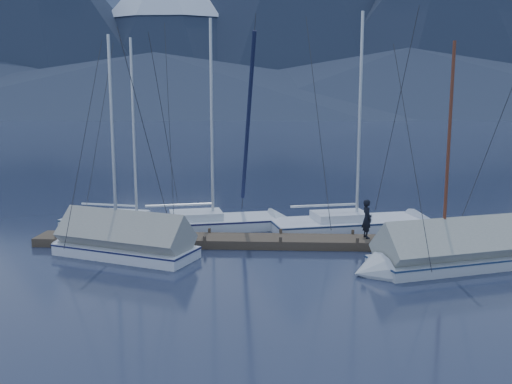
{
  "coord_description": "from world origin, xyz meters",
  "views": [
    {
      "loc": [
        1.05,
        -19.4,
        5.68
      ],
      "look_at": [
        0.0,
        2.0,
        2.2
      ],
      "focal_mm": 38.0,
      "sensor_mm": 36.0,
      "label": 1
    }
  ],
  "objects_px": {
    "sailboat_covered_near": "(439,257)",
    "sailboat_covered_far": "(114,244)",
    "sailboat_open_left": "(147,226)",
    "sailboat_open_mid": "(225,224)",
    "sailboat_open_right": "(368,225)",
    "person": "(367,219)"
  },
  "relations": [
    {
      "from": "sailboat_open_left",
      "to": "sailboat_covered_near",
      "type": "distance_m",
      "value": 12.89
    },
    {
      "from": "sailboat_open_left",
      "to": "sailboat_open_mid",
      "type": "distance_m",
      "value": 3.56
    },
    {
      "from": "sailboat_open_left",
      "to": "person",
      "type": "xyz_separation_m",
      "value": [
        9.61,
        -2.51,
        0.96
      ]
    },
    {
      "from": "sailboat_covered_near",
      "to": "sailboat_covered_far",
      "type": "bearing_deg",
      "value": 174.5
    },
    {
      "from": "sailboat_open_left",
      "to": "sailboat_open_mid",
      "type": "xyz_separation_m",
      "value": [
        3.54,
        0.44,
        0.02
      ]
    },
    {
      "from": "sailboat_open_mid",
      "to": "sailboat_covered_far",
      "type": "xyz_separation_m",
      "value": [
        -3.71,
        -4.76,
        0.26
      ]
    },
    {
      "from": "sailboat_open_left",
      "to": "sailboat_open_mid",
      "type": "relative_size",
      "value": 0.91
    },
    {
      "from": "sailboat_open_mid",
      "to": "sailboat_covered_far",
      "type": "bearing_deg",
      "value": -127.96
    },
    {
      "from": "sailboat_open_left",
      "to": "sailboat_covered_far",
      "type": "bearing_deg",
      "value": -92.33
    },
    {
      "from": "sailboat_open_mid",
      "to": "person",
      "type": "xyz_separation_m",
      "value": [
        6.07,
        -2.95,
        0.94
      ]
    },
    {
      "from": "sailboat_open_right",
      "to": "person",
      "type": "height_order",
      "value": "sailboat_open_right"
    },
    {
      "from": "sailboat_covered_far",
      "to": "person",
      "type": "bearing_deg",
      "value": 10.47
    },
    {
      "from": "sailboat_covered_far",
      "to": "sailboat_open_left",
      "type": "bearing_deg",
      "value": 87.67
    },
    {
      "from": "sailboat_open_mid",
      "to": "sailboat_open_right",
      "type": "distance_m",
      "value": 6.6
    },
    {
      "from": "sailboat_covered_far",
      "to": "person",
      "type": "xyz_separation_m",
      "value": [
        9.78,
        1.81,
        0.69
      ]
    },
    {
      "from": "sailboat_covered_near",
      "to": "sailboat_covered_far",
      "type": "relative_size",
      "value": 0.96
    },
    {
      "from": "sailboat_open_left",
      "to": "sailboat_open_mid",
      "type": "bearing_deg",
      "value": 7.15
    },
    {
      "from": "person",
      "to": "sailboat_covered_near",
      "type": "bearing_deg",
      "value": -158.66
    },
    {
      "from": "person",
      "to": "sailboat_open_right",
      "type": "bearing_deg",
      "value": -23.68
    },
    {
      "from": "sailboat_covered_near",
      "to": "person",
      "type": "xyz_separation_m",
      "value": [
        -2.07,
        2.95,
        0.7
      ]
    },
    {
      "from": "sailboat_open_right",
      "to": "person",
      "type": "distance_m",
      "value": 3.21
    },
    {
      "from": "sailboat_open_mid",
      "to": "sailboat_covered_near",
      "type": "bearing_deg",
      "value": -35.93
    }
  ]
}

